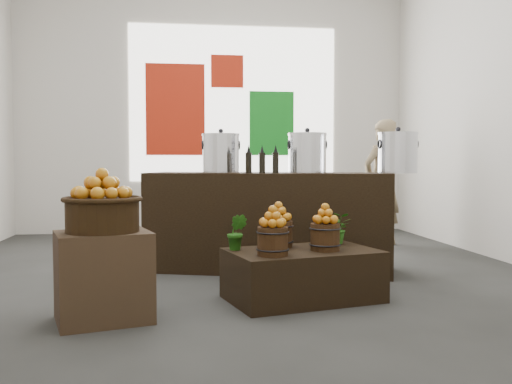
{
  "coord_description": "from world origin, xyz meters",
  "views": [
    {
      "loc": [
        -0.5,
        -5.43,
        1.09
      ],
      "look_at": [
        0.15,
        -0.4,
        0.82
      ],
      "focal_mm": 40.0,
      "sensor_mm": 36.0,
      "label": 1
    }
  ],
  "objects": [
    {
      "name": "ground",
      "position": [
        0.0,
        0.0,
        0.0
      ],
      "size": [
        7.0,
        7.0,
        0.0
      ],
      "primitive_type": "plane",
      "color": "#323230",
      "rests_on": "ground"
    },
    {
      "name": "back_wall",
      "position": [
        0.0,
        3.5,
        2.0
      ],
      "size": [
        6.0,
        0.04,
        4.0
      ],
      "primitive_type": "cube",
      "color": "silver",
      "rests_on": "ground"
    },
    {
      "name": "back_opening",
      "position": [
        0.3,
        3.48,
        2.0
      ],
      "size": [
        3.2,
        0.02,
        2.4
      ],
      "primitive_type": "cube",
      "color": "white",
      "rests_on": "back_wall"
    },
    {
      "name": "deco_red_left",
      "position": [
        -0.6,
        3.47,
        1.9
      ],
      "size": [
        0.9,
        0.04,
        1.4
      ],
      "primitive_type": "cube",
      "color": "#B5220D",
      "rests_on": "back_wall"
    },
    {
      "name": "deco_green_right",
      "position": [
        0.9,
        3.47,
        1.7
      ],
      "size": [
        0.7,
        0.04,
        1.0
      ],
      "primitive_type": "cube",
      "color": "#137E1D",
      "rests_on": "back_wall"
    },
    {
      "name": "deco_red_upper",
      "position": [
        0.2,
        3.47,
        2.5
      ],
      "size": [
        0.5,
        0.04,
        0.5
      ],
      "primitive_type": "cube",
      "color": "#B5220D",
      "rests_on": "back_wall"
    },
    {
      "name": "crate",
      "position": [
        -1.04,
        -1.46,
        0.31
      ],
      "size": [
        0.73,
        0.66,
        0.62
      ],
      "primitive_type": "cube",
      "rotation": [
        0.0,
        0.0,
        0.28
      ],
      "color": "#463420",
      "rests_on": "ground"
    },
    {
      "name": "wicker_basket",
      "position": [
        -1.04,
        -1.46,
        0.73
      ],
      "size": [
        0.49,
        0.49,
        0.22
      ],
      "primitive_type": "cylinder",
      "color": "black",
      "rests_on": "crate"
    },
    {
      "name": "apples_in_basket",
      "position": [
        -1.04,
        -1.46,
        0.94
      ],
      "size": [
        0.38,
        0.38,
        0.21
      ],
      "primitive_type": null,
      "color": "#8E1E04",
      "rests_on": "wicker_basket"
    },
    {
      "name": "display_table",
      "position": [
        0.44,
        -1.05,
        0.2
      ],
      "size": [
        1.29,
        0.97,
        0.4
      ],
      "primitive_type": "cube",
      "rotation": [
        0.0,
        0.0,
        0.25
      ],
      "color": "black",
      "rests_on": "ground"
    },
    {
      "name": "apple_bucket_front_left",
      "position": [
        0.16,
        -1.29,
        0.5
      ],
      "size": [
        0.23,
        0.23,
        0.21
      ],
      "primitive_type": "cylinder",
      "color": "#3B2710",
      "rests_on": "display_table"
    },
    {
      "name": "apples_in_bucket_front_left",
      "position": [
        0.16,
        -1.29,
        0.69
      ],
      "size": [
        0.17,
        0.17,
        0.15
      ],
      "primitive_type": null,
      "color": "#8E1E04",
      "rests_on": "apple_bucket_front_left"
    },
    {
      "name": "apple_bucket_front_right",
      "position": [
        0.61,
        -1.1,
        0.5
      ],
      "size": [
        0.23,
        0.23,
        0.21
      ],
      "primitive_type": "cylinder",
      "color": "#3B2710",
      "rests_on": "display_table"
    },
    {
      "name": "apples_in_bucket_front_right",
      "position": [
        0.61,
        -1.1,
        0.69
      ],
      "size": [
        0.17,
        0.17,
        0.15
      ],
      "primitive_type": null,
      "color": "#8E1E04",
      "rests_on": "apple_bucket_front_right"
    },
    {
      "name": "apple_bucket_rear",
      "position": [
        0.28,
        -0.87,
        0.5
      ],
      "size": [
        0.23,
        0.23,
        0.21
      ],
      "primitive_type": "cylinder",
      "color": "#3B2710",
      "rests_on": "display_table"
    },
    {
      "name": "apples_in_bucket_rear",
      "position": [
        0.28,
        -0.87,
        0.69
      ],
      "size": [
        0.17,
        0.17,
        0.15
      ],
      "primitive_type": null,
      "color": "#8E1E04",
      "rests_on": "apple_bucket_rear"
    },
    {
      "name": "herb_garnish_right",
      "position": [
        0.8,
        -0.76,
        0.53
      ],
      "size": [
        0.3,
        0.28,
        0.27
      ],
      "primitive_type": "imported",
      "rotation": [
        0.0,
        0.0,
        -0.36
      ],
      "color": "#1F5A13",
      "rests_on": "display_table"
    },
    {
      "name": "herb_garnish_left",
      "position": [
        -0.08,
        -0.99,
        0.54
      ],
      "size": [
        0.19,
        0.17,
        0.29
      ],
      "primitive_type": "imported",
      "rotation": [
        0.0,
        0.0,
        -0.36
      ],
      "color": "#1F5A13",
      "rests_on": "display_table"
    },
    {
      "name": "counter",
      "position": [
        0.36,
        0.22,
        0.49
      ],
      "size": [
        2.53,
        1.42,
        0.99
      ],
      "primitive_type": "cube",
      "rotation": [
        0.0,
        0.0,
        -0.29
      ],
      "color": "black",
      "rests_on": "ground"
    },
    {
      "name": "stock_pot_left",
      "position": [
        -0.11,
        0.36,
        1.17
      ],
      "size": [
        0.37,
        0.37,
        0.37
      ],
      "primitive_type": "cylinder",
      "color": "silver",
      "rests_on": "counter"
    },
    {
      "name": "stock_pot_center",
      "position": [
        0.73,
        0.11,
        1.17
      ],
      "size": [
        0.37,
        0.37,
        0.37
      ],
      "primitive_type": "cylinder",
      "color": "silver",
      "rests_on": "counter"
    },
    {
      "name": "stock_pot_right",
      "position": [
        1.57,
        -0.14,
        1.17
      ],
      "size": [
        0.37,
        0.37,
        0.37
      ],
      "primitive_type": "cylinder",
      "color": "silver",
      "rests_on": "counter"
    },
    {
      "name": "oil_cruets",
      "position": [
        0.29,
        -0.01,
        1.12
      ],
      "size": [
        0.27,
        0.14,
        0.27
      ],
      "primitive_type": null,
      "rotation": [
        0.0,
        0.0,
        -0.29
      ],
      "color": "black",
      "rests_on": "counter"
    },
    {
      "name": "shopper",
      "position": [
        2.1,
        1.75,
        0.82
      ],
      "size": [
        0.71,
        0.62,
        1.65
      ],
      "primitive_type": "imported",
      "rotation": [
        0.0,
        0.0,
        3.61
      ],
      "color": "#907B58",
      "rests_on": "ground"
    }
  ]
}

